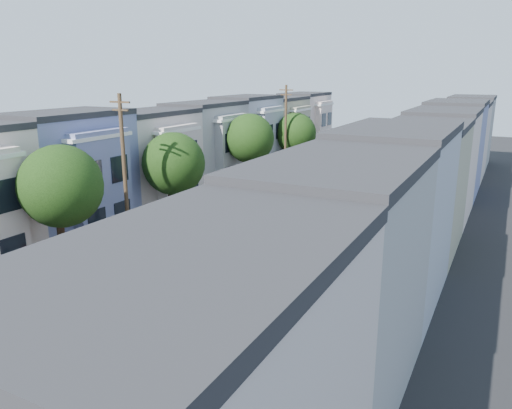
# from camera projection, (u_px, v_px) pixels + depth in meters

# --- Properties ---
(ground) EXTENTS (160.00, 160.00, 0.00)m
(ground) POSITION_uv_depth(u_px,v_px,m) (189.00, 272.00, 29.48)
(ground) COLOR black
(ground) RESTS_ON ground
(road_slab) EXTENTS (12.00, 70.00, 0.02)m
(road_slab) POSITION_uv_depth(u_px,v_px,m) (290.00, 211.00, 42.37)
(road_slab) COLOR black
(road_slab) RESTS_ON ground
(curb_left) EXTENTS (0.30, 70.00, 0.15)m
(curb_left) POSITION_uv_depth(u_px,v_px,m) (229.00, 202.00, 45.03)
(curb_left) COLOR gray
(curb_left) RESTS_ON ground
(curb_right) EXTENTS (0.30, 70.00, 0.15)m
(curb_right) POSITION_uv_depth(u_px,v_px,m) (360.00, 220.00, 39.68)
(curb_right) COLOR gray
(curb_right) RESTS_ON ground
(sidewalk_left) EXTENTS (2.60, 70.00, 0.15)m
(sidewalk_left) POSITION_uv_depth(u_px,v_px,m) (217.00, 201.00, 45.60)
(sidewalk_left) COLOR gray
(sidewalk_left) RESTS_ON ground
(sidewalk_right) EXTENTS (2.60, 70.00, 0.15)m
(sidewalk_right) POSITION_uv_depth(u_px,v_px,m) (376.00, 222.00, 39.10)
(sidewalk_right) COLOR gray
(sidewalk_right) RESTS_ON ground
(centerline) EXTENTS (0.12, 70.00, 0.01)m
(centerline) POSITION_uv_depth(u_px,v_px,m) (290.00, 211.00, 42.37)
(centerline) COLOR gold
(centerline) RESTS_ON ground
(townhouse_row_left) EXTENTS (5.00, 70.00, 8.50)m
(townhouse_row_left) POSITION_uv_depth(u_px,v_px,m) (182.00, 197.00, 47.31)
(townhouse_row_left) COLOR #A5A184
(townhouse_row_left) RESTS_ON ground
(townhouse_row_right) EXTENTS (5.00, 70.00, 8.50)m
(townhouse_row_right) POSITION_uv_depth(u_px,v_px,m) (427.00, 229.00, 37.44)
(townhouse_row_right) COLOR #A5A184
(townhouse_row_right) RESTS_ON ground
(tree_b) EXTENTS (4.70, 4.70, 7.57)m
(tree_b) POSITION_uv_depth(u_px,v_px,m) (60.00, 186.00, 28.08)
(tree_b) COLOR black
(tree_b) RESTS_ON ground
(tree_c) EXTENTS (4.70, 4.70, 7.18)m
(tree_c) POSITION_uv_depth(u_px,v_px,m) (173.00, 164.00, 37.24)
(tree_c) COLOR black
(tree_c) RESTS_ON ground
(tree_d) EXTENTS (4.70, 4.70, 7.69)m
(tree_d) POSITION_uv_depth(u_px,v_px,m) (249.00, 139.00, 47.54)
(tree_d) COLOR black
(tree_d) RESTS_ON ground
(tree_e) EXTENTS (4.70, 4.70, 7.00)m
(tree_e) POSITION_uv_depth(u_px,v_px,m) (295.00, 133.00, 57.44)
(tree_e) COLOR black
(tree_e) RESTS_ON ground
(tree_far_r) EXTENTS (2.95, 2.95, 5.06)m
(tree_far_r) POSITION_uv_depth(u_px,v_px,m) (410.00, 152.00, 50.96)
(tree_far_r) COLOR black
(tree_far_r) RESTS_ON ground
(utility_pole_near) EXTENTS (1.60, 0.26, 10.00)m
(utility_pole_near) POSITION_uv_depth(u_px,v_px,m) (124.00, 171.00, 32.67)
(utility_pole_near) COLOR #42301E
(utility_pole_near) RESTS_ON ground
(utility_pole_far) EXTENTS (1.60, 0.26, 10.00)m
(utility_pole_far) POSITION_uv_depth(u_px,v_px,m) (286.00, 131.00, 55.02)
(utility_pole_far) COLOR #42301E
(utility_pole_far) RESTS_ON ground
(fedex_truck) EXTENTS (2.63, 6.84, 3.28)m
(fedex_truck) POSITION_uv_depth(u_px,v_px,m) (189.00, 259.00, 26.47)
(fedex_truck) COLOR silver
(fedex_truck) RESTS_ON ground
(lead_sedan) EXTENTS (2.19, 4.61, 1.47)m
(lead_sedan) POSITION_uv_depth(u_px,v_px,m) (288.00, 227.00, 35.58)
(lead_sedan) COLOR black
(lead_sedan) RESTS_ON ground
(parked_left_b) EXTENTS (2.09, 4.78, 1.42)m
(parked_left_b) POSITION_uv_depth(u_px,v_px,m) (30.00, 289.00, 25.37)
(parked_left_b) COLOR black
(parked_left_b) RESTS_ON ground
(parked_left_c) EXTENTS (2.09, 4.49, 1.25)m
(parked_left_c) POSITION_uv_depth(u_px,v_px,m) (119.00, 252.00, 31.02)
(parked_left_c) COLOR #9899A1
(parked_left_c) RESTS_ON ground
(parked_left_d) EXTENTS (2.29, 4.99, 1.47)m
(parked_left_d) POSITION_uv_depth(u_px,v_px,m) (221.00, 205.00, 41.51)
(parked_left_d) COLOR #650E07
(parked_left_d) RESTS_ON ground
(parked_right_a) EXTENTS (1.95, 4.26, 1.25)m
(parked_right_a) POSITION_uv_depth(u_px,v_px,m) (194.00, 332.00, 21.35)
(parked_right_a) COLOR #5E5E5E
(parked_right_a) RESTS_ON ground
(parked_right_b) EXTENTS (1.76, 4.17, 1.33)m
(parked_right_b) POSITION_uv_depth(u_px,v_px,m) (232.00, 301.00, 24.17)
(parked_right_b) COLOR white
(parked_right_b) RESTS_ON ground
(parked_right_c) EXTENTS (2.67, 5.07, 1.36)m
(parked_right_c) POSITION_uv_depth(u_px,v_px,m) (351.00, 207.00, 41.13)
(parked_right_c) COLOR black
(parked_right_c) RESTS_ON ground
(parked_right_d) EXTENTS (1.56, 3.79, 1.23)m
(parked_right_d) POSITION_uv_depth(u_px,v_px,m) (387.00, 179.00, 52.13)
(parked_right_d) COLOR black
(parked_right_d) RESTS_ON ground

